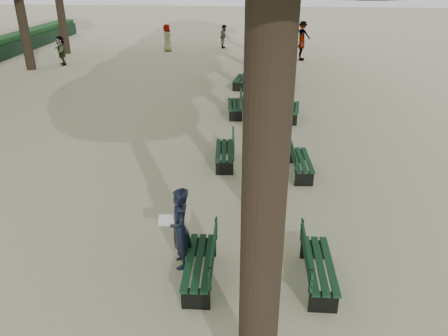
{
  "coord_description": "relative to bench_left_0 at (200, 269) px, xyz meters",
  "views": [
    {
      "loc": [
        1.43,
        -6.36,
        5.62
      ],
      "look_at": [
        0.6,
        3.0,
        1.2
      ],
      "focal_mm": 35.0,
      "sensor_mm": 36.0,
      "label": 1
    }
  ],
  "objects": [
    {
      "name": "pedestrian_e",
      "position": [
        -11.05,
        19.03,
        0.58
      ],
      "size": [
        1.13,
        1.51,
        1.7
      ],
      "primitive_type": "imported",
      "rotation": [
        0.0,
        0.0,
        5.28
      ],
      "color": "#262628",
      "rests_on": "ground"
    },
    {
      "name": "bench_right_1",
      "position": [
        2.27,
        4.98,
        0.0
      ],
      "size": [
        0.7,
        1.84,
        0.92
      ],
      "color": "black",
      "rests_on": "ground"
    },
    {
      "name": "bench_left_0",
      "position": [
        0.0,
        0.0,
        0.0
      ],
      "size": [
        0.64,
        1.82,
        0.92
      ],
      "color": "black",
      "rests_on": "ground"
    },
    {
      "name": "bench_right_3",
      "position": [
        2.27,
        15.4,
        0.0
      ],
      "size": [
        0.75,
        1.85,
        0.92
      ],
      "color": "black",
      "rests_on": "ground"
    },
    {
      "name": "bench_left_3",
      "position": [
        -0.0,
        14.68,
        0.0
      ],
      "size": [
        0.8,
        1.86,
        0.92
      ],
      "color": "black",
      "rests_on": "ground"
    },
    {
      "name": "pedestrian_d",
      "position": [
        -5.65,
        24.07,
        0.63
      ],
      "size": [
        0.76,
        0.94,
        1.81
      ],
      "primitive_type": "imported",
      "rotation": [
        0.0,
        0.0,
        2.1
      ],
      "color": "#262628",
      "rests_on": "ground"
    },
    {
      "name": "ground",
      "position": [
        -0.37,
        -0.36,
        -0.27
      ],
      "size": [
        120.0,
        120.0,
        0.0
      ],
      "primitive_type": "plane",
      "color": "tan",
      "rests_on": "ground"
    },
    {
      "name": "bench_left_1",
      "position": [
        -0.0,
        5.49,
        0.0
      ],
      "size": [
        0.71,
        1.84,
        0.92
      ],
      "color": "black",
      "rests_on": "ground"
    },
    {
      "name": "pedestrian_b",
      "position": [
        3.82,
        26.15,
        0.67
      ],
      "size": [
        1.25,
        0.89,
        1.88
      ],
      "primitive_type": "imported",
      "rotation": [
        0.0,
        0.0,
        2.67
      ],
      "color": "#262628",
      "rests_on": "ground"
    },
    {
      "name": "bench_right_2",
      "position": [
        2.27,
        10.0,
        0.0
      ],
      "size": [
        0.76,
        1.85,
        0.92
      ],
      "color": "black",
      "rests_on": "ground"
    },
    {
      "name": "bench_right_0",
      "position": [
        2.27,
        0.12,
        0.0
      ],
      "size": [
        0.61,
        1.81,
        0.92
      ],
      "color": "black",
      "rests_on": "ground"
    },
    {
      "name": "pedestrian_c",
      "position": [
        3.44,
        21.69,
        0.67
      ],
      "size": [
        0.46,
        1.13,
        1.88
      ],
      "primitive_type": "imported",
      "rotation": [
        0.0,
        0.0,
        1.49
      ],
      "color": "#262628",
      "rests_on": "ground"
    },
    {
      "name": "pedestrian_a",
      "position": [
        -1.79,
        25.76,
        0.54
      ],
      "size": [
        0.4,
        0.82,
        1.62
      ],
      "primitive_type": "imported",
      "rotation": [
        0.0,
        0.0,
        1.66
      ],
      "color": "#262628",
      "rests_on": "ground"
    },
    {
      "name": "man_with_map",
      "position": [
        -0.45,
        0.46,
        0.6
      ],
      "size": [
        0.7,
        0.77,
        1.74
      ],
      "color": "black",
      "rests_on": "ground"
    },
    {
      "name": "bench_left_2",
      "position": [
        -0.0,
        10.28,
        0.0
      ],
      "size": [
        0.75,
        1.85,
        0.92
      ],
      "color": "black",
      "rests_on": "ground"
    }
  ]
}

